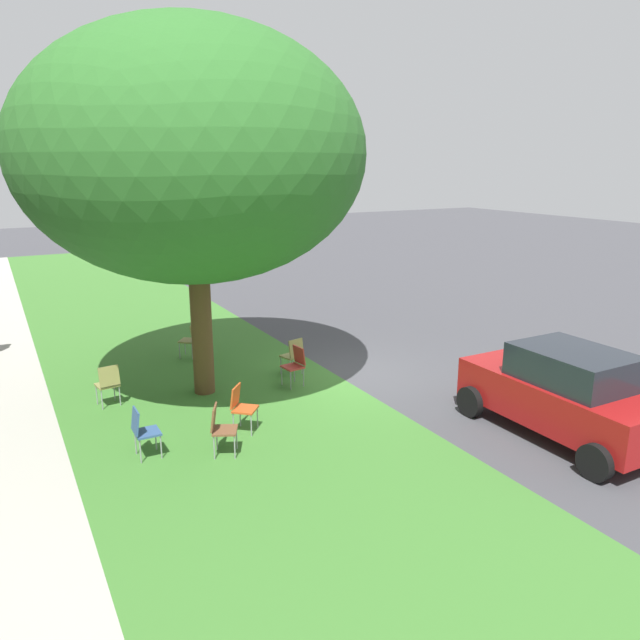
{
  "coord_description": "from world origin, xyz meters",
  "views": [
    {
      "loc": [
        -11.36,
        6.93,
        4.81
      ],
      "look_at": [
        0.29,
        0.54,
        1.33
      ],
      "focal_mm": 33.89,
      "sensor_mm": 36.0,
      "label": 1
    }
  ],
  "objects_px": {
    "parked_car": "(565,392)",
    "street_tree": "(193,155)",
    "chair_0": "(295,363)",
    "chair_3": "(108,382)",
    "chair_1": "(221,426)",
    "chair_2": "(143,429)",
    "chair_5": "(293,354)",
    "chair_6": "(241,405)",
    "chair_4": "(191,338)"
  },
  "relations": [
    {
      "from": "chair_2",
      "to": "street_tree",
      "type": "bearing_deg",
      "value": -37.48
    },
    {
      "from": "chair_2",
      "to": "chair_6",
      "type": "height_order",
      "value": "same"
    },
    {
      "from": "chair_0",
      "to": "chair_6",
      "type": "xyz_separation_m",
      "value": [
        -1.66,
        1.93,
        0.0
      ]
    },
    {
      "from": "chair_4",
      "to": "chair_3",
      "type": "bearing_deg",
      "value": 133.72
    },
    {
      "from": "chair_4",
      "to": "chair_1",
      "type": "bearing_deg",
      "value": 168.07
    },
    {
      "from": "chair_0",
      "to": "chair_2",
      "type": "height_order",
      "value": "same"
    },
    {
      "from": "chair_2",
      "to": "chair_4",
      "type": "relative_size",
      "value": 1.0
    },
    {
      "from": "chair_6",
      "to": "parked_car",
      "type": "height_order",
      "value": "parked_car"
    },
    {
      "from": "chair_4",
      "to": "chair_6",
      "type": "xyz_separation_m",
      "value": [
        -4.7,
        0.49,
        0.0
      ]
    },
    {
      "from": "chair_1",
      "to": "chair_6",
      "type": "distance_m",
      "value": 0.95
    },
    {
      "from": "chair_1",
      "to": "chair_3",
      "type": "bearing_deg",
      "value": 22.46
    },
    {
      "from": "chair_3",
      "to": "chair_4",
      "type": "xyz_separation_m",
      "value": [
        2.31,
        -2.42,
        0.0
      ]
    },
    {
      "from": "chair_1",
      "to": "chair_5",
      "type": "distance_m",
      "value": 4.11
    },
    {
      "from": "street_tree",
      "to": "parked_car",
      "type": "xyz_separation_m",
      "value": [
        -5.18,
        -5.0,
        -4.11
      ]
    },
    {
      "from": "street_tree",
      "to": "chair_3",
      "type": "height_order",
      "value": "street_tree"
    },
    {
      "from": "chair_1",
      "to": "chair_4",
      "type": "height_order",
      "value": "same"
    },
    {
      "from": "street_tree",
      "to": "chair_4",
      "type": "distance_m",
      "value": 5.1
    },
    {
      "from": "chair_1",
      "to": "chair_2",
      "type": "height_order",
      "value": "same"
    },
    {
      "from": "chair_2",
      "to": "chair_6",
      "type": "distance_m",
      "value": 1.83
    },
    {
      "from": "chair_4",
      "to": "chair_5",
      "type": "relative_size",
      "value": 1.0
    },
    {
      "from": "chair_0",
      "to": "chair_3",
      "type": "height_order",
      "value": "same"
    },
    {
      "from": "chair_0",
      "to": "chair_4",
      "type": "xyz_separation_m",
      "value": [
        3.04,
        1.43,
        0.0
      ]
    },
    {
      "from": "chair_2",
      "to": "parked_car",
      "type": "xyz_separation_m",
      "value": [
        -2.77,
        -6.85,
        0.32
      ]
    },
    {
      "from": "street_tree",
      "to": "chair_6",
      "type": "bearing_deg",
      "value": 179.4
    },
    {
      "from": "street_tree",
      "to": "chair_3",
      "type": "xyz_separation_m",
      "value": [
        0.16,
        1.95,
        -4.43
      ]
    },
    {
      "from": "chair_2",
      "to": "chair_5",
      "type": "distance_m",
      "value": 4.71
    },
    {
      "from": "chair_5",
      "to": "chair_6",
      "type": "xyz_separation_m",
      "value": [
        -2.28,
        2.19,
        0.0
      ]
    },
    {
      "from": "chair_5",
      "to": "chair_6",
      "type": "distance_m",
      "value": 3.16
    },
    {
      "from": "chair_3",
      "to": "chair_6",
      "type": "height_order",
      "value": "same"
    },
    {
      "from": "chair_0",
      "to": "chair_3",
      "type": "bearing_deg",
      "value": 79.19
    },
    {
      "from": "chair_0",
      "to": "chair_1",
      "type": "relative_size",
      "value": 1.0
    },
    {
      "from": "street_tree",
      "to": "chair_1",
      "type": "relative_size",
      "value": 8.49
    },
    {
      "from": "chair_3",
      "to": "chair_5",
      "type": "relative_size",
      "value": 1.0
    },
    {
      "from": "chair_1",
      "to": "chair_2",
      "type": "xyz_separation_m",
      "value": [
        0.52,
        1.18,
        0.0
      ]
    },
    {
      "from": "chair_2",
      "to": "chair_0",
      "type": "bearing_deg",
      "value": -63.92
    },
    {
      "from": "chair_6",
      "to": "chair_3",
      "type": "bearing_deg",
      "value": 38.79
    },
    {
      "from": "chair_0",
      "to": "chair_2",
      "type": "bearing_deg",
      "value": 116.08
    },
    {
      "from": "parked_car",
      "to": "street_tree",
      "type": "bearing_deg",
      "value": 44.03
    },
    {
      "from": "chair_2",
      "to": "chair_3",
      "type": "distance_m",
      "value": 2.57
    },
    {
      "from": "chair_1",
      "to": "chair_3",
      "type": "xyz_separation_m",
      "value": [
        3.09,
        1.28,
        0.0
      ]
    },
    {
      "from": "chair_5",
      "to": "chair_4",
      "type": "bearing_deg",
      "value": 35.04
    },
    {
      "from": "chair_3",
      "to": "parked_car",
      "type": "distance_m",
      "value": 8.77
    },
    {
      "from": "chair_3",
      "to": "chair_6",
      "type": "bearing_deg",
      "value": -141.21
    },
    {
      "from": "chair_1",
      "to": "chair_3",
      "type": "distance_m",
      "value": 3.34
    },
    {
      "from": "chair_3",
      "to": "chair_6",
      "type": "xyz_separation_m",
      "value": [
        -2.39,
        -1.92,
        0.0
      ]
    },
    {
      "from": "street_tree",
      "to": "chair_2",
      "type": "bearing_deg",
      "value": 142.52
    },
    {
      "from": "street_tree",
      "to": "chair_5",
      "type": "xyz_separation_m",
      "value": [
        0.06,
        -2.16,
        -4.43
      ]
    },
    {
      "from": "chair_3",
      "to": "chair_4",
      "type": "height_order",
      "value": "same"
    },
    {
      "from": "chair_4",
      "to": "chair_2",
      "type": "bearing_deg",
      "value": 154.61
    },
    {
      "from": "chair_1",
      "to": "parked_car",
      "type": "xyz_separation_m",
      "value": [
        -2.25,
        -5.67,
        0.32
      ]
    }
  ]
}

